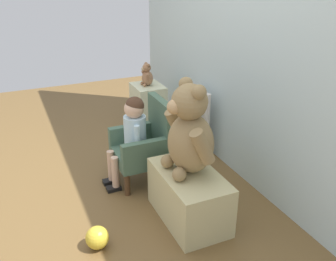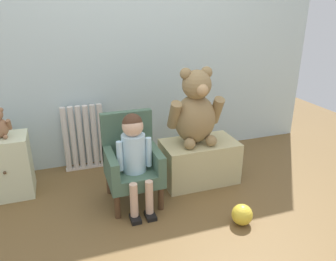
# 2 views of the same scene
# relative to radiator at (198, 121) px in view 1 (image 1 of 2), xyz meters

# --- Properties ---
(ground_plane) EXTENTS (6.00, 6.00, 0.00)m
(ground_plane) POSITION_rel_radiator_xyz_m (0.45, -1.15, -0.30)
(ground_plane) COLOR brown
(back_wall) EXTENTS (3.80, 0.05, 2.40)m
(back_wall) POSITION_rel_radiator_xyz_m (0.45, 0.12, 0.90)
(back_wall) COLOR silver
(back_wall) RESTS_ON ground_plane
(radiator) EXTENTS (0.37, 0.05, 0.60)m
(radiator) POSITION_rel_radiator_xyz_m (0.00, 0.00, 0.00)
(radiator) COLOR silver
(radiator) RESTS_ON ground_plane
(small_dresser) EXTENTS (0.35, 0.31, 0.49)m
(small_dresser) POSITION_rel_radiator_xyz_m (-0.61, -0.26, -0.05)
(small_dresser) COLOR beige
(small_dresser) RESTS_ON ground_plane
(child_armchair) EXTENTS (0.39, 0.41, 0.67)m
(child_armchair) POSITION_rel_radiator_xyz_m (0.29, -0.62, 0.02)
(child_armchair) COLOR #45634E
(child_armchair) RESTS_ON ground_plane
(child_figure) EXTENTS (0.25, 0.35, 0.72)m
(child_figure) POSITION_rel_radiator_xyz_m (0.29, -0.73, 0.17)
(child_figure) COLOR silver
(child_figure) RESTS_ON ground_plane
(low_bench) EXTENTS (0.62, 0.36, 0.35)m
(low_bench) POSITION_rel_radiator_xyz_m (0.88, -0.54, -0.12)
(low_bench) COLOR #C1B681
(low_bench) RESTS_ON ground_plane
(large_teddy_bear) EXTENTS (0.45, 0.31, 0.62)m
(large_teddy_bear) POSITION_rel_radiator_xyz_m (0.84, -0.53, 0.33)
(large_teddy_bear) COLOR #91764B
(large_teddy_bear) RESTS_ON low_bench
(small_teddy_bear) EXTENTS (0.17, 0.12, 0.23)m
(small_teddy_bear) POSITION_rel_radiator_xyz_m (-0.61, -0.26, 0.29)
(small_teddy_bear) COLOR #936747
(small_teddy_bear) RESTS_ON small_dresser
(toy_ball) EXTENTS (0.15, 0.15, 0.15)m
(toy_ball) POSITION_rel_radiator_xyz_m (0.92, -1.19, -0.22)
(toy_ball) COLOR gold
(toy_ball) RESTS_ON ground_plane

